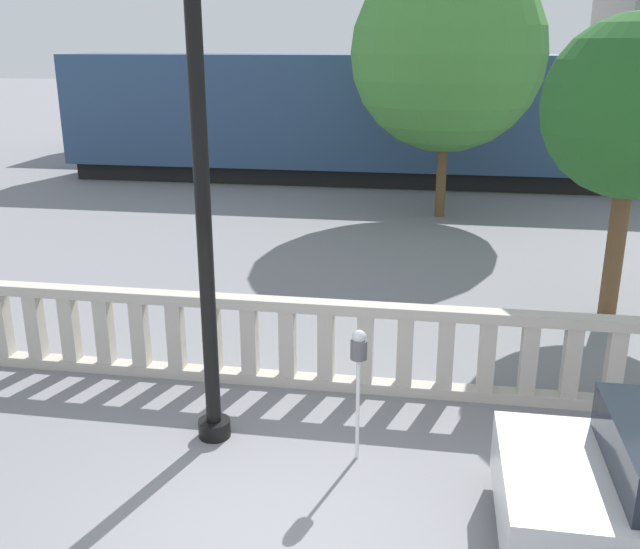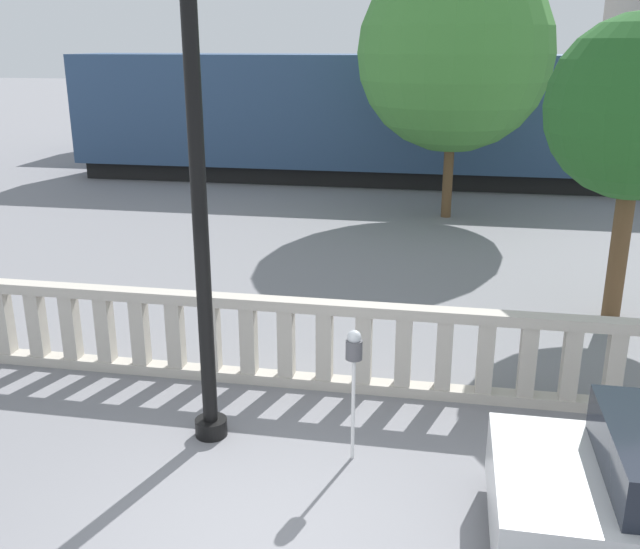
{
  "view_description": "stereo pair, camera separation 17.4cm",
  "coord_description": "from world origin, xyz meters",
  "px_view_note": "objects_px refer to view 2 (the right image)",
  "views": [
    {
      "loc": [
        1.3,
        -5.15,
        4.33
      ],
      "look_at": [
        -0.24,
        4.22,
        1.23
      ],
      "focal_mm": 40.0,
      "sensor_mm": 36.0,
      "label": 1
    },
    {
      "loc": [
        1.47,
        -5.12,
        4.33
      ],
      "look_at": [
        -0.24,
        4.22,
        1.23
      ],
      "focal_mm": 40.0,
      "sensor_mm": 36.0,
      "label": 2
    }
  ],
  "objects_px": {
    "parking_meter": "(354,356)",
    "train_far": "(400,109)",
    "tree_right": "(638,109)",
    "train_near": "(468,119)",
    "tree_left": "(455,53)",
    "lamppost": "(194,103)"
  },
  "relations": [
    {
      "from": "parking_meter",
      "to": "tree_left",
      "type": "relative_size",
      "value": 0.23
    },
    {
      "from": "parking_meter",
      "to": "train_near",
      "type": "bearing_deg",
      "value": 85.23
    },
    {
      "from": "train_far",
      "to": "parking_meter",
      "type": "bearing_deg",
      "value": -86.94
    },
    {
      "from": "lamppost",
      "to": "train_near",
      "type": "height_order",
      "value": "lamppost"
    },
    {
      "from": "parking_meter",
      "to": "train_near",
      "type": "xyz_separation_m",
      "value": [
        1.35,
        16.19,
        0.86
      ]
    },
    {
      "from": "parking_meter",
      "to": "train_far",
      "type": "bearing_deg",
      "value": 93.06
    },
    {
      "from": "parking_meter",
      "to": "train_far",
      "type": "distance_m",
      "value": 21.89
    },
    {
      "from": "train_far",
      "to": "tree_right",
      "type": "relative_size",
      "value": 5.13
    },
    {
      "from": "train_far",
      "to": "tree_right",
      "type": "xyz_separation_m",
      "value": [
        4.8,
        -16.88,
        1.52
      ]
    },
    {
      "from": "lamppost",
      "to": "tree_left",
      "type": "height_order",
      "value": "lamppost"
    },
    {
      "from": "train_near",
      "to": "tree_left",
      "type": "distance_m",
      "value": 4.97
    },
    {
      "from": "train_near",
      "to": "tree_left",
      "type": "xyz_separation_m",
      "value": [
        -0.51,
        -4.52,
        2.0
      ]
    },
    {
      "from": "train_near",
      "to": "train_far",
      "type": "xyz_separation_m",
      "value": [
        -2.52,
        5.66,
        -0.22
      ]
    },
    {
      "from": "tree_left",
      "to": "lamppost",
      "type": "bearing_deg",
      "value": -102.32
    },
    {
      "from": "tree_left",
      "to": "tree_right",
      "type": "xyz_separation_m",
      "value": [
        2.8,
        -6.7,
        -0.7
      ]
    },
    {
      "from": "lamppost",
      "to": "train_far",
      "type": "height_order",
      "value": "lamppost"
    },
    {
      "from": "train_near",
      "to": "tree_right",
      "type": "xyz_separation_m",
      "value": [
        2.28,
        -11.22,
        1.3
      ]
    },
    {
      "from": "lamppost",
      "to": "parking_meter",
      "type": "xyz_separation_m",
      "value": [
        1.67,
        -0.19,
        -2.54
      ]
    },
    {
      "from": "lamppost",
      "to": "tree_left",
      "type": "bearing_deg",
      "value": 77.68
    },
    {
      "from": "lamppost",
      "to": "train_far",
      "type": "relative_size",
      "value": 0.27
    },
    {
      "from": "parking_meter",
      "to": "train_far",
      "type": "xyz_separation_m",
      "value": [
        -1.17,
        21.85,
        0.63
      ]
    },
    {
      "from": "lamppost",
      "to": "tree_right",
      "type": "bearing_deg",
      "value": 42.06
    }
  ]
}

